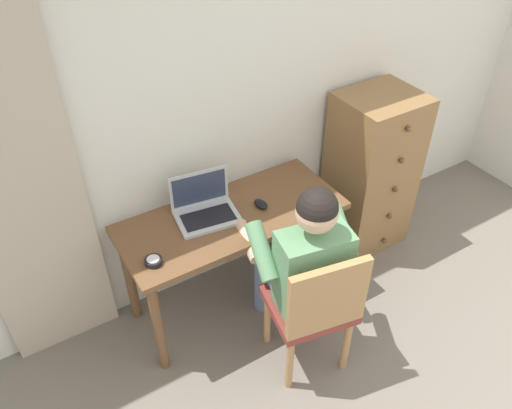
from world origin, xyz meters
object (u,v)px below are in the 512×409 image
Objects in this scene: computer_mouse at (261,204)px; desk_clock at (153,261)px; laptop at (205,207)px; chair at (315,306)px; desk at (232,229)px; person_seated at (302,258)px; dresser at (371,172)px.

computer_mouse is 1.11× the size of desk_clock.
laptop is 0.32m from computer_mouse.
desk_clock is (-0.65, 0.51, 0.24)m from chair.
chair reaches higher than computer_mouse.
laptop is at bearing 109.63° from chair.
person_seated is at bearing -70.44° from desk.
computer_mouse is at bearing 8.47° from desk_clock.
laptop is 0.45m from desk_clock.
laptop reaches higher than desk_clock.
computer_mouse is 0.71m from desk_clock.
laptop reaches higher than computer_mouse.
laptop reaches higher than chair.
person_seated reaches higher than dresser.
chair is at bearing -97.84° from computer_mouse.
chair is at bearing -99.56° from person_seated.
desk is 0.49m from person_seated.
chair is 0.81m from laptop.
person_seated reaches higher than chair.
dresser is 1.28× the size of chair.
desk_clock is at bearing 154.33° from person_seated.
desk is 12.81× the size of computer_mouse.
dresser is (1.11, 0.06, -0.04)m from desk.
desk is at bearing 170.05° from computer_mouse.
person_seated reaches higher than computer_mouse.
desk is at bearing -33.04° from laptop.
computer_mouse reaches higher than desk_clock.
computer_mouse is (-0.93, -0.08, 0.17)m from dresser.
chair is at bearing -78.34° from desk.
desk is 0.22m from computer_mouse.
chair reaches higher than desk_clock.
computer_mouse is (0.30, -0.10, -0.04)m from laptop.
laptop is at bearing 179.14° from dresser.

